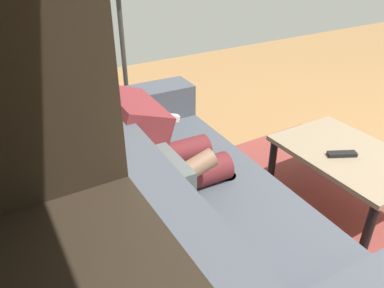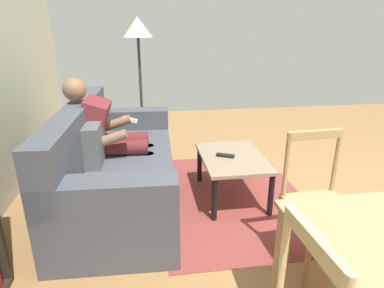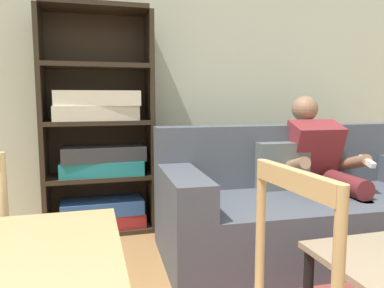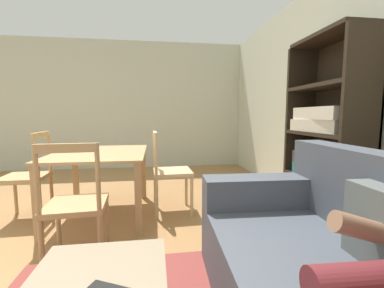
% 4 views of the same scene
% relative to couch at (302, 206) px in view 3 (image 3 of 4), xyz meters
% --- Properties ---
extents(wall_back, '(7.11, 0.12, 2.62)m').
position_rel_couch_xyz_m(wall_back, '(-1.18, 1.04, 0.98)').
color(wall_back, beige).
rests_on(wall_back, ground_plane).
extents(couch, '(2.15, 1.02, 0.91)m').
position_rel_couch_xyz_m(couch, '(0.00, 0.00, 0.00)').
color(couch, '#474C56').
rests_on(couch, ground_plane).
extents(person_lounging, '(0.60, 0.95, 1.15)m').
position_rel_couch_xyz_m(person_lounging, '(0.18, 0.05, 0.27)').
color(person_lounging, maroon).
rests_on(person_lounging, ground_plane).
extents(bookshelf, '(0.90, 0.36, 1.86)m').
position_rel_couch_xyz_m(bookshelf, '(-1.43, 0.79, 0.43)').
color(bookshelf, '#2D2319').
rests_on(bookshelf, ground_plane).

